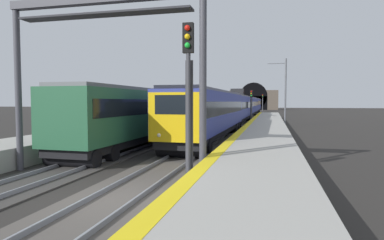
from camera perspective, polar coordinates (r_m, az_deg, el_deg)
ground_plane at (r=10.77m, az=-13.10°, el=-13.57°), size 320.00×320.00×0.00m
platform_right at (r=9.57m, az=9.88°, el=-12.57°), size 112.00×3.61×1.00m
platform_right_edge_strip at (r=9.67m, az=0.54°, el=-9.28°), size 112.00×0.50×0.01m
track_main_line at (r=10.76m, az=-13.11°, el=-13.36°), size 160.00×3.18×0.21m
track_adjacent_line at (r=13.17m, az=-30.11°, el=-10.63°), size 160.00×3.04×0.21m
train_main_approaching at (r=55.80m, az=8.89°, el=2.33°), size 79.49×3.13×4.86m
train_adjacent_platform at (r=34.89m, az=-1.12°, el=1.90°), size 42.18×3.21×3.97m
railway_signal_near at (r=11.76m, az=-0.63°, el=5.26°), size 0.39×0.38×5.86m
railway_signal_mid at (r=47.95m, az=10.24°, el=2.93°), size 0.39×0.38×4.73m
railway_signal_far at (r=105.80m, az=12.15°, el=3.25°), size 0.39×0.38×5.43m
overhead_signal_gantry at (r=14.39m, az=-15.17°, el=13.16°), size 0.70×8.69×7.46m
tunnel_portal at (r=125.98m, az=10.63°, el=3.44°), size 2.26×18.04×10.17m
catenary_mast_near at (r=43.12m, az=15.85°, el=4.79°), size 0.22×2.35×8.49m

